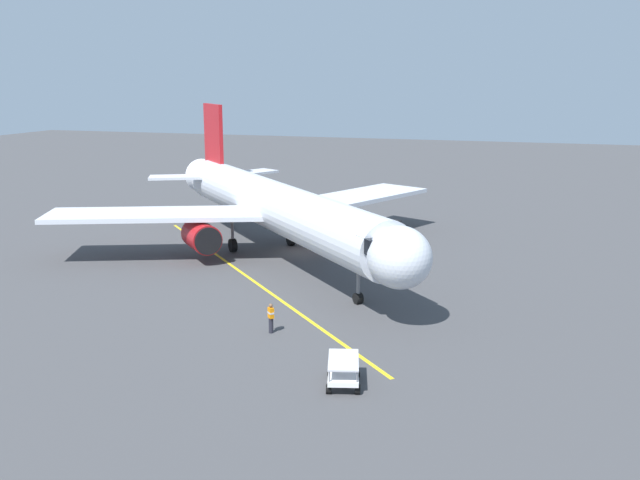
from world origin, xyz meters
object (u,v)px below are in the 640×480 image
at_px(ground_crew_wing_walker, 376,263).
at_px(airplane, 274,207).
at_px(ground_crew_loader, 398,259).
at_px(ground_crew_marshaller, 271,318).
at_px(tug_near_nose, 396,230).
at_px(baggage_cart_portside, 343,372).

bearing_deg(ground_crew_wing_walker, airplane, -18.93).
height_order(airplane, ground_crew_wing_walker, airplane).
relative_size(airplane, ground_crew_loader, 19.46).
xyz_separation_m(ground_crew_marshaller, ground_crew_loader, (-4.18, -14.97, 0.00)).
bearing_deg(airplane, ground_crew_marshaller, 110.51).
bearing_deg(tug_near_nose, airplane, 50.38).
bearing_deg(airplane, baggage_cart_portside, 118.50).
relative_size(ground_crew_marshaller, ground_crew_wing_walker, 1.00).
distance_m(airplane, ground_crew_loader, 10.95).
height_order(ground_crew_loader, baggage_cart_portside, ground_crew_loader).
bearing_deg(airplane, ground_crew_wing_walker, 161.07).
height_order(ground_crew_marshaller, baggage_cart_portside, ground_crew_marshaller).
distance_m(ground_crew_marshaller, ground_crew_loader, 15.54).
xyz_separation_m(airplane, ground_crew_loader, (-10.37, 1.59, -3.12)).
bearing_deg(baggage_cart_portside, tug_near_nose, -82.68).
distance_m(ground_crew_wing_walker, tug_near_nose, 12.69).
relative_size(ground_crew_marshaller, ground_crew_loader, 1.00).
relative_size(airplane, baggage_cart_portside, 11.57).
relative_size(ground_crew_loader, tug_near_nose, 0.63).
relative_size(ground_crew_marshaller, baggage_cart_portside, 0.59).
relative_size(ground_crew_loader, baggage_cart_portside, 0.59).
relative_size(airplane, ground_crew_marshaller, 19.46).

